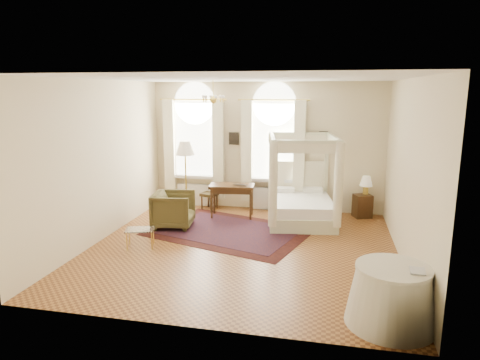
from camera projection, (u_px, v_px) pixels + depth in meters
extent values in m
plane|color=#9B622D|center=(242.00, 248.00, 8.53)|extent=(6.00, 6.00, 0.00)
plane|color=beige|center=(266.00, 147.00, 11.06)|extent=(6.00, 0.00, 6.00)
plane|color=beige|center=(194.00, 208.00, 5.32)|extent=(6.00, 0.00, 6.00)
plane|color=beige|center=(100.00, 161.00, 8.80)|extent=(0.00, 6.00, 6.00)
plane|color=beige|center=(408.00, 173.00, 7.58)|extent=(0.00, 6.00, 6.00)
plane|color=white|center=(243.00, 78.00, 7.85)|extent=(6.00, 6.00, 0.00)
cube|color=white|center=(195.00, 139.00, 11.39)|extent=(1.10, 0.04, 1.90)
cylinder|color=white|center=(195.00, 103.00, 11.20)|extent=(1.10, 0.04, 1.10)
cube|color=white|center=(195.00, 176.00, 11.51)|extent=(1.32, 0.24, 0.08)
cube|color=#EDE8C4|center=(170.00, 149.00, 11.42)|extent=(0.28, 0.14, 2.60)
cube|color=#EDE8C4|center=(218.00, 150.00, 11.14)|extent=(0.28, 0.14, 2.60)
cube|color=white|center=(196.00, 195.00, 11.63)|extent=(1.00, 0.12, 0.58)
cube|color=white|center=(274.00, 141.00, 10.96)|extent=(1.10, 0.04, 1.90)
cylinder|color=white|center=(274.00, 104.00, 10.77)|extent=(1.10, 0.04, 1.10)
cube|color=white|center=(273.00, 180.00, 11.08)|extent=(1.32, 0.24, 0.08)
cube|color=#EDE8C4|center=(247.00, 151.00, 10.99)|extent=(0.28, 0.14, 2.60)
cube|color=#EDE8C4|center=(299.00, 153.00, 10.72)|extent=(0.28, 0.14, 2.60)
cube|color=white|center=(272.00, 199.00, 11.21)|extent=(1.00, 0.12, 0.58)
cylinder|color=gold|center=(213.00, 90.00, 9.23)|extent=(0.02, 0.02, 0.40)
sphere|color=gold|center=(213.00, 100.00, 9.27)|extent=(0.16, 0.16, 0.16)
sphere|color=beige|center=(223.00, 97.00, 9.21)|extent=(0.07, 0.07, 0.07)
sphere|color=beige|center=(220.00, 97.00, 9.42)|extent=(0.07, 0.07, 0.07)
sphere|color=beige|center=(211.00, 96.00, 9.46)|extent=(0.07, 0.07, 0.07)
sphere|color=beige|center=(203.00, 97.00, 9.30)|extent=(0.07, 0.07, 0.07)
sphere|color=beige|center=(206.00, 97.00, 9.10)|extent=(0.07, 0.07, 0.07)
sphere|color=beige|center=(216.00, 97.00, 9.05)|extent=(0.07, 0.07, 0.07)
cube|color=black|center=(234.00, 138.00, 11.17)|extent=(0.26, 0.03, 0.32)
cube|color=black|center=(323.00, 137.00, 10.68)|extent=(0.22, 0.03, 0.26)
cube|color=beige|center=(301.00, 216.00, 10.18)|extent=(1.78, 2.07, 0.32)
cube|color=white|center=(301.00, 204.00, 10.13)|extent=(1.68, 1.97, 0.25)
cube|color=#EDE8C4|center=(298.00, 182.00, 10.92)|extent=(1.49, 0.31, 1.06)
cube|color=beige|center=(271.00, 173.00, 10.89)|extent=(0.09, 0.09, 2.03)
cube|color=beige|center=(326.00, 174.00, 10.83)|extent=(0.09, 0.09, 2.03)
cube|color=beige|center=(273.00, 189.00, 9.19)|extent=(0.09, 0.09, 2.03)
cube|color=beige|center=(338.00, 189.00, 9.12)|extent=(0.09, 0.09, 2.03)
cube|color=beige|center=(300.00, 134.00, 10.65)|extent=(1.49, 0.31, 0.07)
cube|color=beige|center=(307.00, 142.00, 8.94)|extent=(1.49, 0.31, 0.07)
cube|color=beige|center=(273.00, 137.00, 9.83)|extent=(0.37, 1.84, 0.07)
cube|color=beige|center=(334.00, 137.00, 9.77)|extent=(0.37, 1.84, 0.07)
cube|color=#EDE8C4|center=(299.00, 138.00, 10.68)|extent=(1.54, 0.29, 0.25)
cube|color=#EDE8C4|center=(307.00, 148.00, 8.97)|extent=(1.54, 0.29, 0.25)
cube|color=#EDE8C4|center=(273.00, 142.00, 9.86)|extent=(0.34, 1.89, 0.25)
cube|color=#EDE8C4|center=(333.00, 143.00, 9.79)|extent=(0.34, 1.89, 0.25)
cylinder|color=#EDE8C4|center=(273.00, 185.00, 9.17)|extent=(0.19, 0.19, 1.85)
cylinder|color=#EDE8C4|center=(339.00, 185.00, 9.10)|extent=(0.19, 0.19, 1.85)
cube|color=#38220F|center=(362.00, 206.00, 10.55)|extent=(0.50, 0.48, 0.57)
cylinder|color=gold|center=(366.00, 190.00, 10.54)|extent=(0.13, 0.13, 0.22)
cone|color=beige|center=(366.00, 181.00, 10.50)|extent=(0.31, 0.31, 0.24)
cube|color=#38220F|center=(232.00, 186.00, 10.48)|extent=(1.14, 0.69, 0.07)
cube|color=#38220F|center=(232.00, 190.00, 10.50)|extent=(1.02, 0.57, 0.11)
cylinder|color=#38220F|center=(214.00, 199.00, 10.82)|extent=(0.05, 0.05, 0.76)
cylinder|color=#38220F|center=(252.00, 200.00, 10.73)|extent=(0.05, 0.05, 0.76)
cylinder|color=#38220F|center=(211.00, 204.00, 10.40)|extent=(0.05, 0.05, 0.76)
cylinder|color=#38220F|center=(251.00, 205.00, 10.31)|extent=(0.05, 0.05, 0.76)
imported|color=black|center=(240.00, 185.00, 10.45)|extent=(0.36, 0.26, 0.03)
cube|color=#41351B|center=(209.00, 194.00, 11.26)|extent=(0.49, 0.49, 0.08)
cylinder|color=#38220F|center=(202.00, 203.00, 11.26)|extent=(0.04, 0.04, 0.36)
cylinder|color=#38220F|center=(211.00, 204.00, 11.11)|extent=(0.04, 0.04, 0.36)
cylinder|color=#38220F|center=(208.00, 200.00, 11.50)|extent=(0.04, 0.04, 0.36)
cylinder|color=#38220F|center=(217.00, 202.00, 11.35)|extent=(0.04, 0.04, 0.36)
imported|color=#453C1D|center=(174.00, 210.00, 9.77)|extent=(1.01, 0.99, 0.82)
cube|color=silver|center=(140.00, 229.00, 8.50)|extent=(0.65, 0.54, 0.02)
cylinder|color=gold|center=(127.00, 241.00, 8.36)|extent=(0.02, 0.02, 0.37)
cylinder|color=gold|center=(152.00, 241.00, 8.41)|extent=(0.02, 0.02, 0.37)
cylinder|color=gold|center=(129.00, 236.00, 8.67)|extent=(0.02, 0.02, 0.37)
cylinder|color=gold|center=(153.00, 235.00, 8.72)|extent=(0.02, 0.02, 0.37)
cylinder|color=gold|center=(187.00, 211.00, 11.04)|extent=(0.32, 0.32, 0.03)
cylinder|color=gold|center=(186.00, 182.00, 10.88)|extent=(0.04, 0.04, 1.61)
cone|color=beige|center=(185.00, 148.00, 10.70)|extent=(0.47, 0.47, 0.34)
cube|color=#461710|center=(230.00, 231.00, 9.53)|extent=(3.89, 3.27, 0.01)
cube|color=black|center=(230.00, 231.00, 9.53)|extent=(3.24, 2.62, 0.01)
cone|color=silver|center=(391.00, 297.00, 5.70)|extent=(1.20, 1.20, 0.77)
cylinder|color=silver|center=(394.00, 268.00, 5.61)|extent=(0.98, 0.98, 0.04)
imported|color=black|center=(410.00, 270.00, 5.47)|extent=(0.21, 0.27, 0.02)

